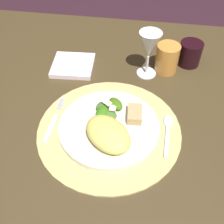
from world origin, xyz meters
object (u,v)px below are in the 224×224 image
Objects in this scene: napkin at (73,65)px; fork at (54,121)px; spoon at (168,127)px; amber_tumbler at (167,58)px; dark_tumbler at (190,53)px; wine_glass at (149,46)px; dining_table at (100,132)px; dinner_plate at (109,127)px.

fork is at bearing -87.73° from napkin.
amber_tumbler is (-0.01, 0.26, 0.04)m from spoon.
dark_tumbler is at bearing 78.24° from spoon.
wine_glass reaches higher than dark_tumbler.
amber_tumbler is at bearing 42.20° from dining_table.
fork is 0.50m from dark_tumbler.
spoon is 0.26m from amber_tumbler.
wine_glass is at bearing 72.22° from dinner_plate.
napkin is at bearing 92.27° from fork.
fork is (-0.10, -0.11, 0.16)m from dining_table.
dinner_plate is at bearing -107.78° from wine_glass.
amber_tumbler is at bearing -147.05° from dark_tumbler.
wine_glass is (0.24, 0.25, 0.10)m from fork.
spoon is 1.06× the size of napkin.
dinner_plate is 3.35× the size of dark_tumbler.
wine_glass reaches higher than spoon.
wine_glass is at bearing 107.71° from spoon.
spoon is at bearing -21.99° from dining_table.
napkin is 0.89× the size of wine_glass.
dining_table is 0.33m from amber_tumbler.
spoon is 1.53× the size of amber_tumbler.
spoon reaches higher than dining_table.
napkin is (-0.16, 0.25, -0.01)m from dinner_plate.
wine_glass reaches higher than amber_tumbler.
amber_tumbler reaches higher than dinner_plate.
dinner_plate reaches higher than napkin.
wine_glass is (0.13, 0.15, 0.25)m from dining_table.
fork is at bearing -132.93° from wine_glass.
spoon is at bearing 4.73° from fork.
napkin is 1.44× the size of amber_tumbler.
dining_table is at bearing -137.80° from amber_tumbler.
dining_table is 0.20m from dinner_plate.
amber_tumbler is (0.31, 0.03, 0.04)m from napkin.
napkin is at bearing 144.78° from spoon.
wine_glass is (-0.07, 0.23, 0.10)m from spoon.
spoon is (0.31, 0.03, -0.00)m from fork.
dark_tumbler is at bearing 39.82° from dining_table.
dinner_plate is at bearing -57.13° from napkin.
napkin is (-0.11, 0.14, 0.16)m from dining_table.
napkin is at bearing 128.75° from dining_table.
spoon is at bearing -101.76° from dark_tumbler.
napkin reaches higher than spoon.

